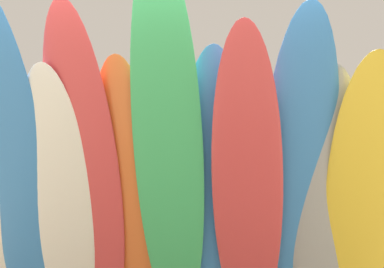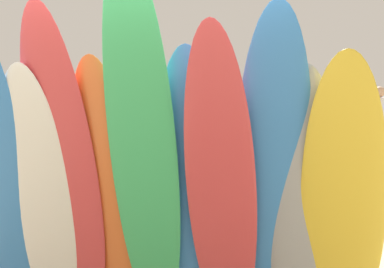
% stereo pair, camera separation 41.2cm
% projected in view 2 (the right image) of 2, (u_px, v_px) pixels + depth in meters
% --- Properties ---
extents(ground, '(60.00, 60.00, 0.00)m').
position_uv_depth(ground, '(256.00, 129.00, 17.97)').
color(ground, beige).
extents(ocean_water, '(60.00, 40.00, 0.02)m').
position_uv_depth(ocean_water, '(272.00, 102.00, 34.17)').
color(ocean_water, teal).
rests_on(ocean_water, ground).
extents(surfboard_rack, '(3.50, 0.07, 0.77)m').
position_uv_depth(surfboard_rack, '(149.00, 238.00, 4.25)').
color(surfboard_rack, brown).
rests_on(surfboard_rack, ground).
extents(surfboard_white_3, '(0.55, 0.68, 2.06)m').
position_uv_depth(surfboard_white_3, '(41.00, 200.00, 3.81)').
color(surfboard_white_3, white).
rests_on(surfboard_white_3, ground).
extents(surfboard_red_4, '(0.56, 0.78, 2.46)m').
position_uv_depth(surfboard_red_4, '(66.00, 175.00, 3.73)').
color(surfboard_red_4, '#D13D42').
rests_on(surfboard_red_4, ground).
extents(surfboard_orange_5, '(0.56, 0.69, 2.11)m').
position_uv_depth(surfboard_orange_5, '(110.00, 198.00, 3.78)').
color(surfboard_orange_5, orange).
rests_on(surfboard_orange_5, ground).
extents(surfboard_green_6, '(0.52, 0.81, 2.77)m').
position_uv_depth(surfboard_green_6, '(144.00, 159.00, 3.53)').
color(surfboard_green_6, '#38B266').
rests_on(surfboard_green_6, ground).
extents(surfboard_blue_7, '(0.54, 0.63, 2.17)m').
position_uv_depth(surfboard_blue_7, '(189.00, 198.00, 3.67)').
color(surfboard_blue_7, '#337AD1').
rests_on(surfboard_blue_7, ground).
extents(surfboard_red_8, '(0.55, 0.84, 2.31)m').
position_uv_depth(surfboard_red_8, '(221.00, 194.00, 3.47)').
color(surfboard_red_8, '#D13D42').
rests_on(surfboard_red_8, ground).
extents(surfboard_blue_9, '(0.58, 0.82, 2.42)m').
position_uv_depth(surfboard_blue_9, '(272.00, 186.00, 3.46)').
color(surfboard_blue_9, '#337AD1').
rests_on(surfboard_blue_9, ground).
extents(surfboard_grey_10, '(0.49, 0.60, 2.05)m').
position_uv_depth(surfboard_grey_10, '(302.00, 213.00, 3.50)').
color(surfboard_grey_10, '#999EA3').
rests_on(surfboard_grey_10, ground).
extents(surfboard_yellow_11, '(0.62, 0.78, 2.13)m').
position_uv_depth(surfboard_yellow_11, '(342.00, 212.00, 3.38)').
color(surfboard_yellow_11, yellow).
rests_on(surfboard_yellow_11, ground).
extents(beachgoer_midbeach, '(0.60, 0.27, 1.61)m').
position_uv_depth(beachgoer_midbeach, '(281.00, 125.00, 10.35)').
color(beachgoer_midbeach, '#9E704C').
rests_on(beachgoer_midbeach, ground).
extents(beachgoer_by_water, '(0.44, 0.59, 1.69)m').
position_uv_depth(beachgoer_by_water, '(378.00, 121.00, 10.71)').
color(beachgoer_by_water, tan).
rests_on(beachgoer_by_water, ground).
extents(beach_chair_blue, '(0.59, 0.80, 0.79)m').
position_uv_depth(beach_chair_blue, '(25.00, 188.00, 6.92)').
color(beach_chair_blue, '#B7B7BC').
rests_on(beach_chair_blue, ground).
extents(distant_boat, '(5.03, 1.58, 0.40)m').
position_uv_depth(distant_boat, '(116.00, 114.00, 22.08)').
color(distant_boat, teal).
rests_on(distant_boat, ground).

